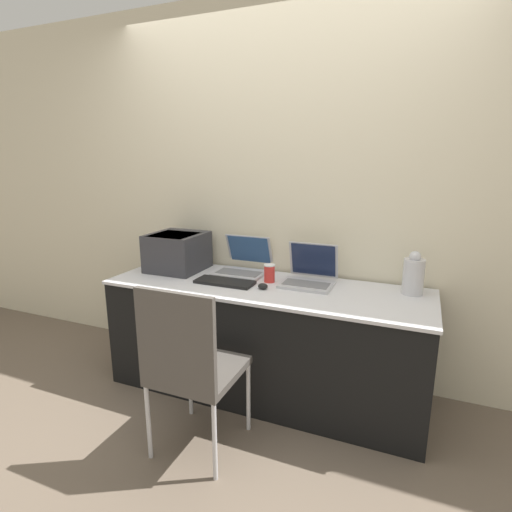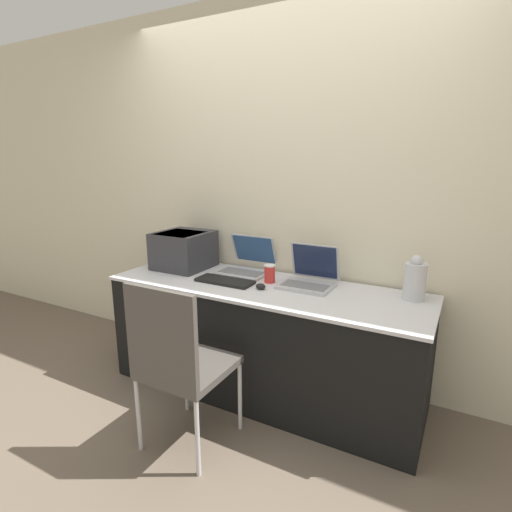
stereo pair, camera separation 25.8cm
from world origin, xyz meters
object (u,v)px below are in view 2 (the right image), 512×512
(chair, at_px, (178,358))
(laptop_right, at_px, (309,277))
(metal_pitcher, at_px, (415,280))
(coffee_cup, at_px, (270,274))
(mouse, at_px, (261,286))
(external_keyboard, at_px, (225,281))
(laptop_left, at_px, (247,264))
(printer, at_px, (184,249))

(chair, bearing_deg, laptop_right, 66.26)
(metal_pitcher, bearing_deg, coffee_cup, -173.10)
(coffee_cup, height_order, mouse, coffee_cup)
(external_keyboard, bearing_deg, laptop_left, 89.26)
(laptop_left, distance_m, laptop_right, 0.51)
(coffee_cup, distance_m, mouse, 0.16)
(printer, height_order, laptop_right, printer)
(laptop_right, xyz_separation_m, mouse, (-0.24, -0.22, -0.04))
(laptop_left, distance_m, mouse, 0.40)
(printer, distance_m, laptop_left, 0.50)
(coffee_cup, bearing_deg, chair, -99.28)
(printer, distance_m, chair, 1.08)
(laptop_left, xyz_separation_m, coffee_cup, (0.26, -0.14, 0.00))
(mouse, height_order, metal_pitcher, metal_pitcher)
(printer, distance_m, coffee_cup, 0.73)
(printer, bearing_deg, external_keyboard, -19.85)
(laptop_right, xyz_separation_m, coffee_cup, (-0.25, -0.06, 0.00))
(coffee_cup, distance_m, metal_pitcher, 0.88)
(external_keyboard, height_order, coffee_cup, coffee_cup)
(printer, relative_size, coffee_cup, 3.23)
(mouse, distance_m, chair, 0.70)
(laptop_left, height_order, chair, laptop_left)
(laptop_left, height_order, laptop_right, laptop_right)
(laptop_left, height_order, mouse, laptop_left)
(printer, relative_size, chair, 0.40)
(chair, bearing_deg, coffee_cup, 80.72)
(printer, distance_m, laptop_right, 0.98)
(external_keyboard, relative_size, chair, 0.41)
(external_keyboard, height_order, metal_pitcher, metal_pitcher)
(external_keyboard, distance_m, mouse, 0.27)
(mouse, bearing_deg, laptop_right, 42.85)
(laptop_right, bearing_deg, laptop_left, 171.27)
(laptop_right, bearing_deg, chair, -113.74)
(metal_pitcher, distance_m, chair, 1.39)
(printer, height_order, mouse, printer)
(external_keyboard, relative_size, mouse, 6.07)
(coffee_cup, relative_size, mouse, 1.85)
(metal_pitcher, bearing_deg, chair, -138.08)
(metal_pitcher, bearing_deg, printer, -177.05)
(laptop_right, xyz_separation_m, metal_pitcher, (0.63, 0.04, 0.06))
(external_keyboard, bearing_deg, laptop_right, 22.37)
(mouse, bearing_deg, metal_pitcher, 16.87)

